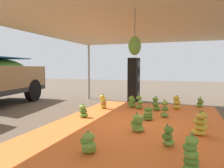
{
  "coord_description": "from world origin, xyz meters",
  "views": [
    {
      "loc": [
        -5.79,
        -1.21,
        1.53
      ],
      "look_at": [
        0.59,
        0.99,
        1.02
      ],
      "focal_mm": 34.41,
      "sensor_mm": 36.0,
      "label": 1
    }
  ],
  "objects": [
    {
      "name": "banana_bunch_0",
      "position": [
        -0.83,
        -0.14,
        0.2
      ],
      "size": [
        0.41,
        0.46,
        0.47
      ],
      "color": "#75A83D",
      "rests_on": "tarp_orange"
    },
    {
      "name": "banana_bunch_9",
      "position": [
        0.07,
        -1.63,
        0.2
      ],
      "size": [
        0.32,
        0.34,
        0.45
      ],
      "color": "gold",
      "rests_on": "tarp_orange"
    },
    {
      "name": "banana_bunch_10",
      "position": [
        0.91,
        -0.62,
        0.24
      ],
      "size": [
        0.31,
        0.31,
        0.55
      ],
      "color": "#6B9E38",
      "rests_on": "tarp_orange"
    },
    {
      "name": "speaker_stack",
      "position": [
        3.77,
        1.03,
        0.99
      ],
      "size": [
        0.57,
        0.49,
        1.98
      ],
      "color": "black",
      "rests_on": "ground"
    },
    {
      "name": "banana_bunch_4",
      "position": [
        0.08,
        1.75,
        0.19
      ],
      "size": [
        0.34,
        0.37,
        0.43
      ],
      "color": "#60932D",
      "rests_on": "tarp_orange"
    },
    {
      "name": "banana_bunch_7",
      "position": [
        1.62,
        1.69,
        0.25
      ],
      "size": [
        0.32,
        0.33,
        0.55
      ],
      "color": "gold",
      "rests_on": "tarp_orange"
    },
    {
      "name": "banana_bunch_2",
      "position": [
        -0.66,
        -1.53,
        0.25
      ],
      "size": [
        0.44,
        0.46,
        0.56
      ],
      "color": "gold",
      "rests_on": "tarp_orange"
    },
    {
      "name": "banana_bunch_3",
      "position": [
        1.82,
        -0.23,
        0.24
      ],
      "size": [
        0.31,
        0.31,
        0.52
      ],
      "color": "#518428",
      "rests_on": "tarp_orange"
    },
    {
      "name": "banana_bunch_8",
      "position": [
        2.0,
        0.4,
        0.23
      ],
      "size": [
        0.36,
        0.38,
        0.53
      ],
      "color": "#60932D",
      "rests_on": "tarp_orange"
    },
    {
      "name": "banana_bunch_11",
      "position": [
        2.16,
        0.73,
        0.22
      ],
      "size": [
        0.36,
        0.38,
        0.47
      ],
      "color": "#518428",
      "rests_on": "tarp_orange"
    },
    {
      "name": "banana_bunch_12",
      "position": [
        0.36,
        -0.2,
        0.19
      ],
      "size": [
        0.4,
        0.4,
        0.43
      ],
      "color": "#518428",
      "rests_on": "tarp_orange"
    },
    {
      "name": "tent_canopy",
      "position": [
        -0.01,
        -0.09,
        2.63
      ],
      "size": [
        8.0,
        7.0,
        2.71
      ],
      "color": "#9EA0A5",
      "rests_on": "ground"
    },
    {
      "name": "banana_bunch_14",
      "position": [
        -2.57,
        -1.31,
        0.27
      ],
      "size": [
        0.33,
        0.32,
        0.59
      ],
      "color": "#518428",
      "rests_on": "tarp_orange"
    },
    {
      "name": "banana_bunch_6",
      "position": [
        -1.58,
        -0.91,
        0.19
      ],
      "size": [
        0.32,
        0.29,
        0.45
      ],
      "color": "#75A83D",
      "rests_on": "tarp_orange"
    },
    {
      "name": "tarp_orange",
      "position": [
        0.0,
        0.0,
        0.01
      ],
      "size": [
        6.73,
        4.59,
        0.01
      ],
      "primitive_type": "cube",
      "color": "orange",
      "rests_on": "ground"
    },
    {
      "name": "banana_bunch_5",
      "position": [
        -2.4,
        0.4,
        0.18
      ],
      "size": [
        0.36,
        0.38,
        0.42
      ],
      "color": "#60932D",
      "rests_on": "tarp_orange"
    },
    {
      "name": "banana_bunch_1",
      "position": [
        2.35,
        -0.92,
        0.24
      ],
      "size": [
        0.36,
        0.36,
        0.52
      ],
      "color": "gold",
      "rests_on": "tarp_orange"
    },
    {
      "name": "banana_bunch_13",
      "position": [
        3.12,
        -1.76,
        0.18
      ],
      "size": [
        0.29,
        0.31,
        0.41
      ],
      "color": "#6B9E38",
      "rests_on": "tarp_orange"
    },
    {
      "name": "ground_plane",
      "position": [
        0.0,
        3.0,
        0.0
      ],
      "size": [
        40.0,
        40.0,
        0.0
      ],
      "primitive_type": "plane",
      "color": "brown"
    }
  ]
}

